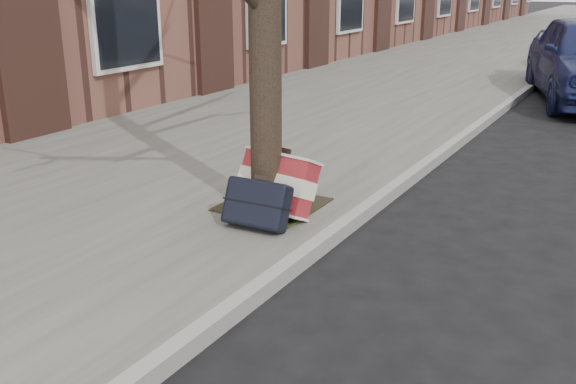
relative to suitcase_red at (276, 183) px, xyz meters
The scene contains 5 objects.
ground 2.18m from the suitcase_red, 29.36° to the right, with size 120.00×120.00×0.00m, color black.
near_sidewalk 14.07m from the suitcase_red, 97.48° to the left, with size 5.00×70.00×0.12m, color slate.
dirt_patch 0.34m from the suitcase_red, 131.42° to the left, with size 0.85×0.85×0.01m, color black.
suitcase_red is the anchor object (origin of this frame).
suitcase_navy 0.40m from the suitcase_red, 82.81° to the right, with size 0.56×0.18×0.40m, color black.
Camera 1 is at (0.94, -3.59, 2.14)m, focal length 40.00 mm.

